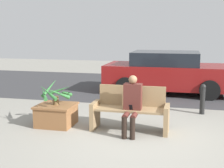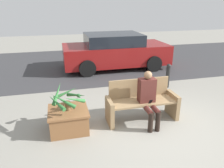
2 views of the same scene
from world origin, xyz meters
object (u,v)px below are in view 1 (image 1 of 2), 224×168
bollard_post (203,98)px  person_seated (132,102)px  potted_plant (56,93)px  planter_box (56,114)px  bench (130,110)px  parked_car (168,72)px

bollard_post → person_seated: bearing=-128.1°
person_seated → bollard_post: 2.39m
person_seated → bollard_post: (1.47, 1.87, -0.24)m
potted_plant → bollard_post: size_ratio=1.03×
potted_plant → planter_box: bearing=152.0°
bench → potted_plant: size_ratio=2.04×
planter_box → parked_car: (2.15, 4.29, 0.43)m
planter_box → parked_car: bearing=63.4°
planter_box → bollard_post: 3.63m
potted_plant → bollard_post: potted_plant is taller
bench → planter_box: size_ratio=1.98×
parked_car → bench: bearing=-96.8°
person_seated → parked_car: 4.45m
parked_car → bollard_post: size_ratio=5.42×
planter_box → potted_plant: (0.01, -0.01, 0.48)m
person_seated → potted_plant: size_ratio=1.50×
planter_box → potted_plant: size_ratio=1.03×
bench → parked_car: size_ratio=0.39×
bench → planter_box: (-1.65, -0.07, -0.17)m
potted_plant → parked_car: bearing=63.5°
bench → potted_plant: bearing=-177.3°
planter_box → bollard_post: bearing=28.6°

